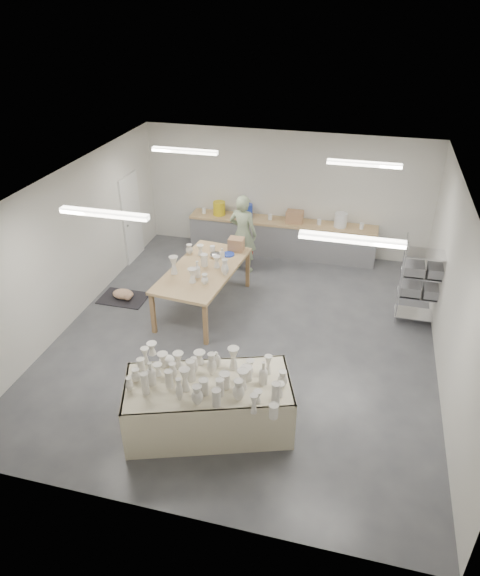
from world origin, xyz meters
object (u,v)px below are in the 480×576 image
(drying_table, at_px, (209,403))
(potter, at_px, (243,234))
(work_table, at_px, (206,267))
(red_stool, at_px, (246,253))

(drying_table, height_order, potter, potter)
(work_table, bearing_deg, drying_table, -65.88)
(potter, distance_m, red_stool, 0.68)
(red_stool, bearing_deg, potter, -90.00)
(red_stool, bearing_deg, work_table, -99.40)
(potter, bearing_deg, drying_table, 109.90)
(drying_table, bearing_deg, red_stool, 79.01)
(potter, bearing_deg, red_stool, -78.53)
(drying_table, xyz_separation_m, red_stool, (-0.75, 5.33, -0.16))
(work_table, height_order, potter, potter)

